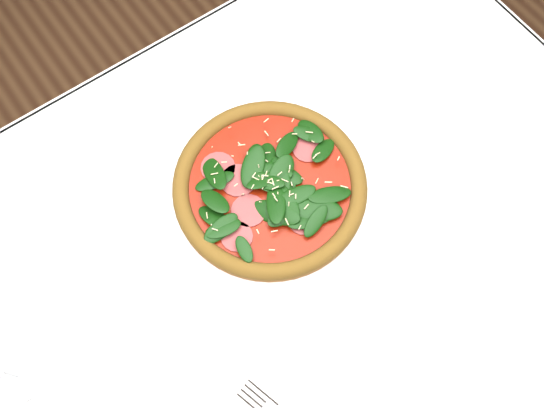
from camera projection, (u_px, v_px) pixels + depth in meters
ground at (265, 343)px, 1.56m from camera, size 6.00×6.00×0.00m
dining_table at (260, 272)px, 0.96m from camera, size 1.21×0.81×0.75m
plate at (270, 190)px, 0.90m from camera, size 0.33×0.33×0.01m
pizza at (270, 185)px, 0.88m from camera, size 0.37×0.37×0.04m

